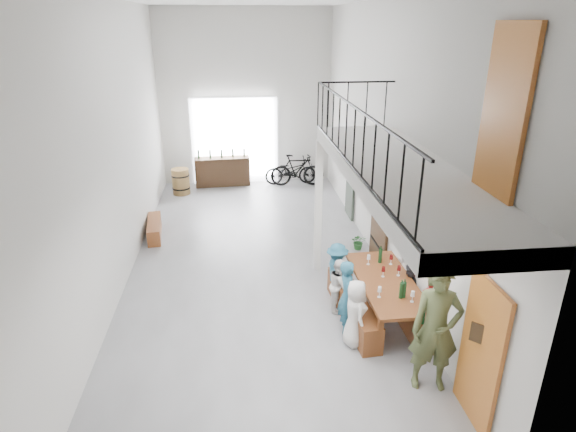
{
  "coord_description": "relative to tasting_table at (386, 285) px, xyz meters",
  "views": [
    {
      "loc": [
        -0.35,
        -9.72,
        5.07
      ],
      "look_at": [
        0.66,
        -0.5,
        1.3
      ],
      "focal_mm": 30.0,
      "sensor_mm": 36.0,
      "label": 1
    }
  ],
  "objects": [
    {
      "name": "side_bench",
      "position": [
        -4.7,
        4.2,
        -0.51
      ],
      "size": [
        0.47,
        1.44,
        0.4
      ],
      "primitive_type": "cube",
      "rotation": [
        0.0,
        0.0,
        0.12
      ],
      "color": "brown",
      "rests_on": "ground"
    },
    {
      "name": "guest_right_b",
      "position": [
        0.53,
        0.13,
        -0.15
      ],
      "size": [
        0.64,
        1.08,
        1.11
      ],
      "primitive_type": "imported",
      "rotation": [
        0.0,
        0.0,
        -1.25
      ],
      "color": "black",
      "rests_on": "ground"
    },
    {
      "name": "potted_plant",
      "position": [
        0.25,
        2.89,
        -0.51
      ],
      "size": [
        0.4,
        0.36,
        0.39
      ],
      "primitive_type": "imported",
      "rotation": [
        0.0,
        0.0,
        -0.18
      ],
      "color": "#17471C",
      "rests_on": "ground"
    },
    {
      "name": "bicycle_near",
      "position": [
        -0.8,
        8.0,
        -0.26
      ],
      "size": [
        1.73,
        0.66,
        0.9
      ],
      "primitive_type": "imported",
      "rotation": [
        0.0,
        0.0,
        1.61
      ],
      "color": "black",
      "rests_on": "ground"
    },
    {
      "name": "floor",
      "position": [
        -2.2,
        2.49,
        -0.71
      ],
      "size": [
        12.0,
        12.0,
        0.0
      ],
      "primitive_type": "plane",
      "color": "slate",
      "rests_on": "ground"
    },
    {
      "name": "room_walls",
      "position": [
        -2.2,
        2.49,
        2.85
      ],
      "size": [
        12.0,
        12.0,
        12.0
      ],
      "color": "beige",
      "rests_on": "ground"
    },
    {
      "name": "host_standing",
      "position": [
        0.17,
        -1.76,
        0.28
      ],
      "size": [
        0.79,
        0.58,
        1.98
      ],
      "primitive_type": "imported",
      "rotation": [
        0.0,
        0.0,
        -0.16
      ],
      "color": "#47512D",
      "rests_on": "ground"
    },
    {
      "name": "right_wall_decor",
      "position": [
        0.5,
        0.62,
        1.04
      ],
      "size": [
        0.07,
        8.28,
        5.07
      ],
      "color": "#AF6121",
      "rests_on": "ground"
    },
    {
      "name": "bicycle_far",
      "position": [
        -0.6,
        7.81,
        -0.18
      ],
      "size": [
        1.78,
        0.6,
        1.05
      ],
      "primitive_type": "imported",
      "rotation": [
        0.0,
        0.0,
        1.51
      ],
      "color": "black",
      "rests_on": "ground"
    },
    {
      "name": "guest_left_d",
      "position": [
        -0.72,
        0.82,
        -0.13
      ],
      "size": [
        0.46,
        0.76,
        1.15
      ],
      "primitive_type": "imported",
      "rotation": [
        0.0,
        0.0,
        1.62
      ],
      "color": "#215871",
      "rests_on": "ground"
    },
    {
      "name": "gateway_portal",
      "position": [
        -2.6,
        8.43,
        0.69
      ],
      "size": [
        2.8,
        0.08,
        2.8
      ],
      "primitive_type": "cube",
      "color": "white",
      "rests_on": "ground"
    },
    {
      "name": "guest_left_b",
      "position": [
        -0.76,
        -0.24,
        -0.04
      ],
      "size": [
        0.37,
        0.52,
        1.34
      ],
      "primitive_type": "imported",
      "rotation": [
        0.0,
        0.0,
        1.46
      ],
      "color": "#215871",
      "rests_on": "ground"
    },
    {
      "name": "counter_bottles",
      "position": [
        -3.05,
        8.12,
        0.37
      ],
      "size": [
        1.53,
        0.15,
        0.28
      ],
      "color": "black",
      "rests_on": "serving_counter"
    },
    {
      "name": "bench_inner",
      "position": [
        -0.57,
        0.05,
        -0.45
      ],
      "size": [
        0.52,
        2.23,
        0.51
      ],
      "primitive_type": "cube",
      "rotation": [
        0.0,
        0.0,
        0.08
      ],
      "color": "brown",
      "rests_on": "ground"
    },
    {
      "name": "guest_right_a",
      "position": [
        0.58,
        -0.62,
        -0.12
      ],
      "size": [
        0.38,
        0.72,
        1.18
      ],
      "primitive_type": "imported",
      "rotation": [
        0.0,
        0.0,
        -1.44
      ],
      "color": "#AB1F1D",
      "rests_on": "ground"
    },
    {
      "name": "tableware",
      "position": [
        0.06,
        -0.04,
        0.22
      ],
      "size": [
        0.62,
        1.48,
        0.35
      ],
      "color": "black",
      "rests_on": "tasting_table"
    },
    {
      "name": "guest_right_c",
      "position": [
        0.65,
        0.62,
        -0.18
      ],
      "size": [
        0.46,
        0.59,
        1.06
      ],
      "primitive_type": "imported",
      "rotation": [
        0.0,
        0.0,
        -1.31
      ],
      "color": "silver",
      "rests_on": "ground"
    },
    {
      "name": "serving_counter",
      "position": [
        -3.05,
        8.14,
        -0.24
      ],
      "size": [
        1.8,
        0.6,
        0.93
      ],
      "primitive_type": "cube",
      "rotation": [
        0.0,
        0.0,
        0.06
      ],
      "color": "#3D2917",
      "rests_on": "ground"
    },
    {
      "name": "oak_barrel",
      "position": [
        -4.33,
        7.39,
        -0.3
      ],
      "size": [
        0.55,
        0.55,
        0.81
      ],
      "color": "olive",
      "rests_on": "ground"
    },
    {
      "name": "guest_left_a",
      "position": [
        -0.72,
        -0.66,
        -0.11
      ],
      "size": [
        0.43,
        0.62,
        1.19
      ],
      "primitive_type": "imported",
      "rotation": [
        0.0,
        0.0,
        1.67
      ],
      "color": "silver",
      "rests_on": "ground"
    },
    {
      "name": "tasting_table",
      "position": [
        0.0,
        0.0,
        0.0
      ],
      "size": [
        0.98,
        2.33,
        0.79
      ],
      "rotation": [
        0.0,
        0.0,
        0.01
      ],
      "color": "brown",
      "rests_on": "ground"
    },
    {
      "name": "bench_wall",
      "position": [
        0.37,
        0.02,
        -0.45
      ],
      "size": [
        0.32,
        2.27,
        0.52
      ],
      "primitive_type": "cube",
      "rotation": [
        0.0,
        0.0,
        0.01
      ],
      "color": "brown",
      "rests_on": "ground"
    },
    {
      "name": "balcony",
      "position": [
        -0.22,
        -0.64,
        2.26
      ],
      "size": [
        1.52,
        5.62,
        4.0
      ],
      "color": "silver",
      "rests_on": "ground"
    },
    {
      "name": "guest_left_c",
      "position": [
        -0.75,
        0.41,
        -0.19
      ],
      "size": [
        0.48,
        0.57,
        1.03
      ],
      "primitive_type": "imported",
      "rotation": [
        0.0,
        0.0,
        1.38
      ],
      "color": "silver",
      "rests_on": "ground"
    }
  ]
}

